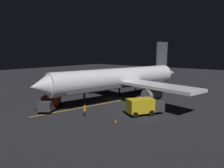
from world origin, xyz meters
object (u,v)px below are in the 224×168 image
(traffic_cone_near_left, at_px, (75,106))
(catering_truck, at_px, (144,107))
(traffic_cone_near_right, at_px, (115,121))
(baggage_truck, at_px, (50,102))
(airliner, at_px, (121,79))
(ground_crew_worker, at_px, (85,111))

(traffic_cone_near_left, bearing_deg, catering_truck, -162.67)
(traffic_cone_near_right, bearing_deg, catering_truck, -99.82)
(baggage_truck, height_order, traffic_cone_near_left, baggage_truck)
(catering_truck, bearing_deg, baggage_truck, 27.55)
(airliner, bearing_deg, traffic_cone_near_left, 75.51)
(catering_truck, relative_size, ground_crew_worker, 3.46)
(catering_truck, height_order, traffic_cone_near_right, catering_truck)
(airliner, bearing_deg, ground_crew_worker, 102.24)
(ground_crew_worker, bearing_deg, traffic_cone_near_right, -173.52)
(baggage_truck, distance_m, traffic_cone_near_right, 12.95)
(airliner, height_order, ground_crew_worker, airliner)
(airliner, distance_m, baggage_truck, 14.54)
(baggage_truck, height_order, catering_truck, catering_truck)
(ground_crew_worker, bearing_deg, baggage_truck, 6.39)
(airliner, height_order, traffic_cone_near_right, airliner)
(traffic_cone_near_left, bearing_deg, baggage_truck, 59.07)
(baggage_truck, xyz_separation_m, traffic_cone_near_left, (-2.14, -3.56, -0.98))
(airliner, xyz_separation_m, baggage_truck, (4.69, 13.43, -2.99))
(airliner, xyz_separation_m, catering_truck, (-9.14, 6.22, -2.92))
(traffic_cone_near_left, xyz_separation_m, traffic_cone_near_right, (-10.69, 2.12, 0.00))
(baggage_truck, distance_m, traffic_cone_near_left, 4.27)
(airliner, xyz_separation_m, ground_crew_worker, (-2.73, 12.60, -3.34))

